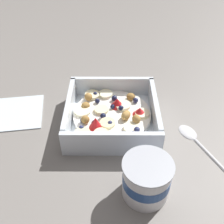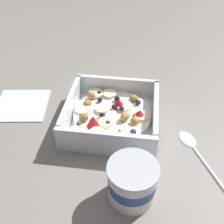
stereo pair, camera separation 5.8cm
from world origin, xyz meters
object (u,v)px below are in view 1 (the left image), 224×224
at_px(spoon, 196,139).
at_px(yogurt_cup, 146,179).
at_px(fruit_bowl, 112,116).
at_px(folded_napkin, 16,112).

distance_m(spoon, yogurt_cup, 0.17).
height_order(spoon, yogurt_cup, yogurt_cup).
relative_size(fruit_bowl, folded_napkin, 1.61).
xyz_separation_m(fruit_bowl, spoon, (-0.17, 0.06, -0.01)).
xyz_separation_m(fruit_bowl, yogurt_cup, (-0.06, 0.18, 0.02)).
distance_m(yogurt_cup, folded_napkin, 0.35).
relative_size(fruit_bowl, spoon, 1.18).
distance_m(fruit_bowl, yogurt_cup, 0.19).
distance_m(spoon, folded_napkin, 0.40).
distance_m(fruit_bowl, folded_napkin, 0.22).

